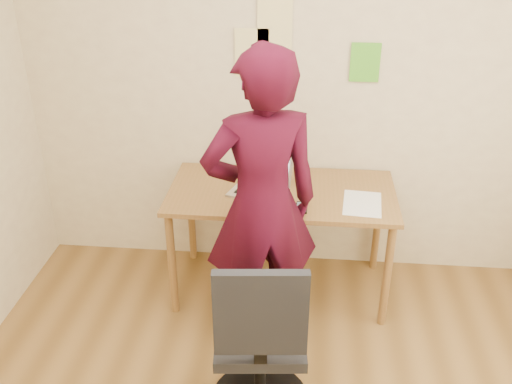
# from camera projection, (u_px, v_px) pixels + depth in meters

# --- Properties ---
(room) EXTENTS (3.58, 3.58, 2.78)m
(room) POSITION_uv_depth(u_px,v_px,m) (278.00, 219.00, 2.02)
(room) COLOR brown
(room) RESTS_ON ground
(desk) EXTENTS (1.40, 0.70, 0.74)m
(desk) POSITION_uv_depth(u_px,v_px,m) (282.00, 203.00, 3.56)
(desk) COLOR brown
(desk) RESTS_ON ground
(laptop) EXTENTS (0.41, 0.38, 0.24)m
(laptop) POSITION_uv_depth(u_px,v_px,m) (261.00, 183.00, 3.50)
(laptop) COLOR #B6B6BE
(laptop) RESTS_ON desk
(paper_sheet) EXTENTS (0.25, 0.33, 0.00)m
(paper_sheet) POSITION_uv_depth(u_px,v_px,m) (362.00, 203.00, 3.38)
(paper_sheet) COLOR white
(paper_sheet) RESTS_ON desk
(phone) EXTENTS (0.07, 0.13, 0.01)m
(phone) POSITION_uv_depth(u_px,v_px,m) (302.00, 207.00, 3.33)
(phone) COLOR black
(phone) RESTS_ON desk
(wall_note_left) EXTENTS (0.21, 0.00, 0.30)m
(wall_note_left) POSITION_uv_depth(u_px,v_px,m) (252.00, 53.00, 3.50)
(wall_note_left) COLOR #EDDE8D
(wall_note_left) RESTS_ON room
(wall_note_mid) EXTENTS (0.21, 0.00, 0.30)m
(wall_note_mid) POSITION_uv_depth(u_px,v_px,m) (275.00, 25.00, 3.41)
(wall_note_mid) COLOR #EDDE8D
(wall_note_mid) RESTS_ON room
(wall_note_right) EXTENTS (0.18, 0.00, 0.24)m
(wall_note_right) POSITION_uv_depth(u_px,v_px,m) (365.00, 63.00, 3.47)
(wall_note_right) COLOR #55B829
(wall_note_right) RESTS_ON room
(office_chair) EXTENTS (0.51, 0.51, 0.98)m
(office_chair) POSITION_uv_depth(u_px,v_px,m) (260.00, 351.00, 2.74)
(office_chair) COLOR black
(office_chair) RESTS_ON ground
(person) EXTENTS (0.74, 0.61, 1.77)m
(person) POSITION_uv_depth(u_px,v_px,m) (261.00, 206.00, 3.06)
(person) COLOR #380717
(person) RESTS_ON ground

